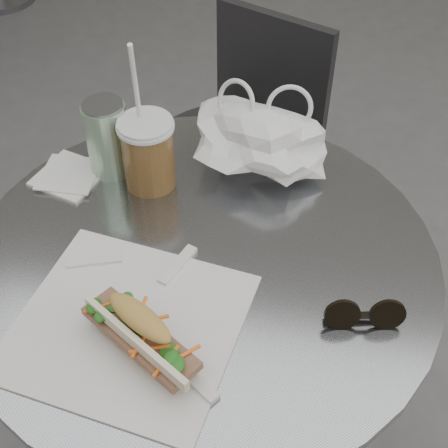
% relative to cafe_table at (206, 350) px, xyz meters
% --- Properties ---
extents(cafe_table, '(0.76, 0.76, 0.74)m').
position_rel_cafe_table_xyz_m(cafe_table, '(0.00, 0.00, 0.00)').
color(cafe_table, slate).
rests_on(cafe_table, ground).
extents(chair_far, '(0.44, 0.46, 0.78)m').
position_rel_cafe_table_xyz_m(chair_far, '(-0.04, 0.61, -0.11)').
color(chair_far, '#302F32').
rests_on(chair_far, ground).
extents(sandwich_paper, '(0.35, 0.34, 0.00)m').
position_rel_cafe_table_xyz_m(sandwich_paper, '(-0.08, -0.15, 0.28)').
color(sandwich_paper, white).
rests_on(sandwich_paper, cafe_table).
extents(banh_mi, '(0.24, 0.20, 0.08)m').
position_rel_cafe_table_xyz_m(banh_mi, '(-0.04, -0.19, 0.31)').
color(banh_mi, tan).
rests_on(banh_mi, sandwich_paper).
extents(iced_coffee, '(0.10, 0.10, 0.28)m').
position_rel_cafe_table_xyz_m(iced_coffee, '(-0.13, 0.15, 0.34)').
color(iced_coffee, olive).
rests_on(iced_coffee, cafe_table).
extents(sunglasses, '(0.12, 0.05, 0.05)m').
position_rel_cafe_table_xyz_m(sunglasses, '(0.26, -0.09, 0.29)').
color(sunglasses, black).
rests_on(sunglasses, cafe_table).
extents(plastic_bag, '(0.26, 0.22, 0.12)m').
position_rel_cafe_table_xyz_m(plastic_bag, '(0.05, 0.24, 0.33)').
color(plastic_bag, white).
rests_on(plastic_bag, cafe_table).
extents(napkin_stack, '(0.14, 0.14, 0.01)m').
position_rel_cafe_table_xyz_m(napkin_stack, '(-0.28, 0.14, 0.28)').
color(napkin_stack, white).
rests_on(napkin_stack, cafe_table).
extents(drink_can, '(0.08, 0.08, 0.14)m').
position_rel_cafe_table_xyz_m(drink_can, '(-0.21, 0.17, 0.35)').
color(drink_can, '#528D52').
rests_on(drink_can, cafe_table).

